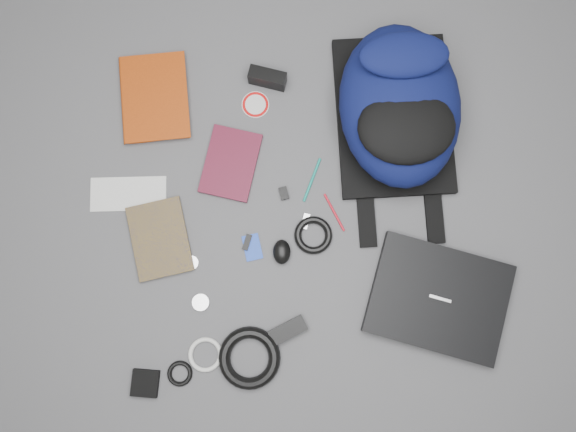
{
  "coord_description": "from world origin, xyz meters",
  "views": [
    {
      "loc": [
        -0.01,
        -0.22,
        1.68
      ],
      "look_at": [
        0.0,
        0.0,
        0.02
      ],
      "focal_mm": 35.0,
      "sensor_mm": 36.0,
      "label": 1
    }
  ],
  "objects_px": {
    "compact_camera": "(268,78)",
    "power_brick": "(288,330)",
    "comic_book": "(133,245)",
    "mouse": "(282,252)",
    "textbook_red": "(121,101)",
    "laptop": "(438,298)",
    "backpack": "(400,105)",
    "pouch": "(145,383)",
    "dvd_case": "(231,163)"
  },
  "relations": [
    {
      "from": "laptop",
      "to": "mouse",
      "type": "height_order",
      "value": "same"
    },
    {
      "from": "backpack",
      "to": "dvd_case",
      "type": "distance_m",
      "value": 0.53
    },
    {
      "from": "backpack",
      "to": "comic_book",
      "type": "bearing_deg",
      "value": -156.43
    },
    {
      "from": "mouse",
      "to": "power_brick",
      "type": "relative_size",
      "value": 0.66
    },
    {
      "from": "laptop",
      "to": "power_brick",
      "type": "bearing_deg",
      "value": -152.49
    },
    {
      "from": "comic_book",
      "to": "mouse",
      "type": "height_order",
      "value": "mouse"
    },
    {
      "from": "comic_book",
      "to": "mouse",
      "type": "distance_m",
      "value": 0.45
    },
    {
      "from": "power_brick",
      "to": "mouse",
      "type": "bearing_deg",
      "value": 67.64
    },
    {
      "from": "power_brick",
      "to": "textbook_red",
      "type": "bearing_deg",
      "value": 99.62
    },
    {
      "from": "textbook_red",
      "to": "pouch",
      "type": "distance_m",
      "value": 0.85
    },
    {
      "from": "laptop",
      "to": "mouse",
      "type": "distance_m",
      "value": 0.48
    },
    {
      "from": "textbook_red",
      "to": "compact_camera",
      "type": "distance_m",
      "value": 0.46
    },
    {
      "from": "textbook_red",
      "to": "laptop",
      "type": "bearing_deg",
      "value": -37.83
    },
    {
      "from": "textbook_red",
      "to": "pouch",
      "type": "height_order",
      "value": "textbook_red"
    },
    {
      "from": "backpack",
      "to": "compact_camera",
      "type": "distance_m",
      "value": 0.41
    },
    {
      "from": "backpack",
      "to": "pouch",
      "type": "relative_size",
      "value": 7.1
    },
    {
      "from": "pouch",
      "to": "power_brick",
      "type": "bearing_deg",
      "value": 17.22
    },
    {
      "from": "comic_book",
      "to": "compact_camera",
      "type": "distance_m",
      "value": 0.65
    },
    {
      "from": "laptop",
      "to": "comic_book",
      "type": "height_order",
      "value": "laptop"
    },
    {
      "from": "compact_camera",
      "to": "laptop",
      "type": "bearing_deg",
      "value": -38.9
    },
    {
      "from": "backpack",
      "to": "laptop",
      "type": "bearing_deg",
      "value": -81.17
    },
    {
      "from": "power_brick",
      "to": "comic_book",
      "type": "bearing_deg",
      "value": 124.91
    },
    {
      "from": "laptop",
      "to": "dvd_case",
      "type": "distance_m",
      "value": 0.74
    },
    {
      "from": "compact_camera",
      "to": "mouse",
      "type": "bearing_deg",
      "value": -71.16
    },
    {
      "from": "dvd_case",
      "to": "compact_camera",
      "type": "relative_size",
      "value": 1.88
    },
    {
      "from": "laptop",
      "to": "compact_camera",
      "type": "xyz_separation_m",
      "value": [
        -0.47,
        0.69,
        0.01
      ]
    },
    {
      "from": "pouch",
      "to": "mouse",
      "type": "bearing_deg",
      "value": 41.04
    },
    {
      "from": "backpack",
      "to": "compact_camera",
      "type": "xyz_separation_m",
      "value": [
        -0.38,
        0.13,
        -0.08
      ]
    },
    {
      "from": "textbook_red",
      "to": "dvd_case",
      "type": "height_order",
      "value": "textbook_red"
    },
    {
      "from": "compact_camera",
      "to": "pouch",
      "type": "bearing_deg",
      "value": -96.94
    },
    {
      "from": "power_brick",
      "to": "backpack",
      "type": "bearing_deg",
      "value": 36.54
    },
    {
      "from": "textbook_red",
      "to": "power_brick",
      "type": "height_order",
      "value": "textbook_red"
    },
    {
      "from": "power_brick",
      "to": "laptop",
      "type": "bearing_deg",
      "value": -15.09
    },
    {
      "from": "compact_camera",
      "to": "power_brick",
      "type": "bearing_deg",
      "value": -71.23
    },
    {
      "from": "backpack",
      "to": "dvd_case",
      "type": "height_order",
      "value": "backpack"
    },
    {
      "from": "compact_camera",
      "to": "pouch",
      "type": "distance_m",
      "value": 0.98
    },
    {
      "from": "textbook_red",
      "to": "compact_camera",
      "type": "xyz_separation_m",
      "value": [
        0.45,
        0.04,
        0.02
      ]
    },
    {
      "from": "power_brick",
      "to": "compact_camera",
      "type": "bearing_deg",
      "value": 67.81
    },
    {
      "from": "backpack",
      "to": "compact_camera",
      "type": "relative_size",
      "value": 4.77
    },
    {
      "from": "compact_camera",
      "to": "mouse",
      "type": "relative_size",
      "value": 1.55
    },
    {
      "from": "dvd_case",
      "to": "compact_camera",
      "type": "bearing_deg",
      "value": 79.59
    },
    {
      "from": "backpack",
      "to": "textbook_red",
      "type": "relative_size",
      "value": 1.97
    },
    {
      "from": "comic_book",
      "to": "compact_camera",
      "type": "height_order",
      "value": "compact_camera"
    },
    {
      "from": "comic_book",
      "to": "pouch",
      "type": "bearing_deg",
      "value": -95.74
    },
    {
      "from": "laptop",
      "to": "mouse",
      "type": "relative_size",
      "value": 5.29
    },
    {
      "from": "mouse",
      "to": "power_brick",
      "type": "distance_m",
      "value": 0.23
    },
    {
      "from": "backpack",
      "to": "pouch",
      "type": "xyz_separation_m",
      "value": [
        -0.78,
        -0.76,
        -0.1
      ]
    },
    {
      "from": "textbook_red",
      "to": "dvd_case",
      "type": "relative_size",
      "value": 1.29
    },
    {
      "from": "comic_book",
      "to": "textbook_red",
      "type": "bearing_deg",
      "value": 83.21
    },
    {
      "from": "textbook_red",
      "to": "pouch",
      "type": "xyz_separation_m",
      "value": [
        0.06,
        -0.85,
        -0.01
      ]
    }
  ]
}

